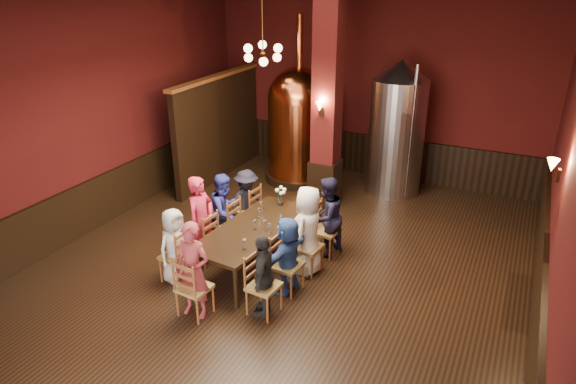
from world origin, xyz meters
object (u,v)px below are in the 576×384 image
at_px(person_2, 225,211).
at_px(copper_kettle, 299,123).
at_px(person_1, 201,221).
at_px(steel_vessel, 397,128).
at_px(dining_table, 254,230).
at_px(person_0, 175,246).
at_px(rose_vase, 280,193).

relative_size(person_2, copper_kettle, 0.37).
distance_m(person_1, steel_vessel, 5.02).
relative_size(dining_table, copper_kettle, 0.65).
bearing_deg(copper_kettle, person_2, -87.17).
relative_size(dining_table, person_0, 1.94).
bearing_deg(steel_vessel, copper_kettle, -172.66).
height_order(dining_table, copper_kettle, copper_kettle).
bearing_deg(person_0, copper_kettle, 12.55).
xyz_separation_m(person_0, person_2, (0.12, 1.32, 0.07)).
bearing_deg(steel_vessel, person_1, -115.15).
xyz_separation_m(dining_table, steel_vessel, (1.24, 4.25, 0.80)).
distance_m(dining_table, rose_vase, 1.04).
relative_size(dining_table, person_1, 1.56).
bearing_deg(rose_vase, person_0, -115.96).
bearing_deg(rose_vase, person_1, -124.99).
relative_size(person_0, person_2, 0.90).
height_order(person_2, steel_vessel, steel_vessel).
height_order(copper_kettle, steel_vessel, copper_kettle).
bearing_deg(person_0, steel_vessel, -10.94).
bearing_deg(person_2, dining_table, -110.56).
xyz_separation_m(person_0, steel_vessel, (2.17, 5.17, 0.85)).
height_order(person_1, steel_vessel, steel_vessel).
height_order(person_0, rose_vase, person_0).
relative_size(person_0, copper_kettle, 0.33).
relative_size(person_1, rose_vase, 4.49).
bearing_deg(dining_table, person_0, -130.36).
distance_m(dining_table, person_2, 0.91).
distance_m(person_2, copper_kettle, 3.63).
distance_m(steel_vessel, rose_vase, 3.52).
bearing_deg(person_0, person_2, 6.84).
bearing_deg(steel_vessel, dining_table, -106.26).
height_order(dining_table, person_0, person_0).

